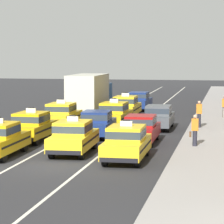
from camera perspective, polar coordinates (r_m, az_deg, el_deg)
ground_plane at (r=27.93m, az=-5.72°, el=-4.98°), size 160.00×160.00×0.00m
lane_stripe_left_center at (r=47.53m, az=-0.65°, el=-0.49°), size 0.14×80.00×0.01m
lane_stripe_center_right at (r=47.00m, az=3.18°, el=-0.57°), size 0.14×80.00×0.01m
sidewalk_curb at (r=41.60m, az=9.90°, el=-1.38°), size 4.00×90.00×0.15m
taxi_left_second at (r=35.38m, az=-7.43°, el=-1.28°), size 1.89×4.59×1.96m
taxi_left_third at (r=41.22m, az=-4.70°, el=-0.26°), size 1.85×4.57×1.96m
box_truck_left_fourth at (r=48.88m, az=-2.05°, el=1.77°), size 2.39×7.00×3.27m
taxi_center_nearest at (r=30.91m, az=-3.60°, el=-2.27°), size 1.95×4.61×1.96m
sedan_center_second at (r=36.65m, az=-1.40°, el=-1.04°), size 1.96×4.38×1.58m
taxi_center_third at (r=41.71m, az=0.22°, el=-0.17°), size 1.92×4.60×1.96m
taxi_center_fourth at (r=47.23m, az=1.28°, el=0.53°), size 1.84×4.57×1.96m
sedan_center_fifth at (r=53.06m, az=2.50°, el=1.07°), size 1.82×4.33×1.58m
taxi_right_nearest at (r=28.87m, az=1.36°, el=-2.83°), size 1.85×4.57×1.96m
sedan_right_second at (r=34.31m, az=2.68°, el=-1.51°), size 1.79×4.31×1.58m
sedan_right_third at (r=40.42m, az=4.33°, el=-0.42°), size 1.80×4.32×1.58m
pedestrian_by_storefront at (r=32.69m, az=7.66°, el=-1.69°), size 0.47×0.24×1.66m
pedestrian_trailing at (r=40.48m, az=8.07°, el=-0.18°), size 0.36×0.24×1.74m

